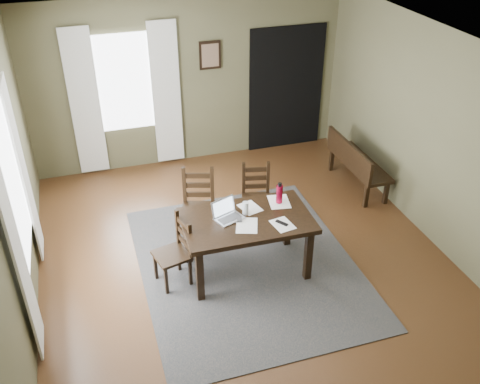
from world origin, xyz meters
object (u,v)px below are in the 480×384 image
object	(u,v)px
chair_back_right	(256,197)
chair_back_left	(198,207)
dining_table	(247,225)
chair_end	(175,252)
water_bottle	(279,194)
laptop	(227,213)
bench	(355,161)

from	to	relation	value
chair_back_right	chair_back_left	bearing A→B (deg)	-162.67
dining_table	chair_end	distance (m)	0.89
chair_end	chair_back_right	size ratio (longest dim) A/B	0.98
water_bottle	laptop	bearing A→B (deg)	-170.96
laptop	water_bottle	world-z (taller)	water_bottle
chair_back_left	laptop	distance (m)	0.84
chair_back_left	water_bottle	bearing A→B (deg)	-18.80
chair_end	laptop	world-z (taller)	laptop
chair_back_left	bench	bearing A→B (deg)	29.52
chair_back_right	laptop	distance (m)	1.11
chair_back_left	chair_back_right	bearing A→B (deg)	21.61
water_bottle	bench	bearing A→B (deg)	34.92
chair_back_left	water_bottle	world-z (taller)	water_bottle
dining_table	bench	size ratio (longest dim) A/B	1.14
laptop	dining_table	bearing A→B (deg)	-45.50
chair_back_left	laptop	world-z (taller)	chair_back_left
chair_back_right	bench	bearing A→B (deg)	28.81
chair_back_right	water_bottle	distance (m)	0.83
dining_table	water_bottle	distance (m)	0.57
chair_end	bench	bearing A→B (deg)	100.01
dining_table	chair_back_left	size ratio (longest dim) A/B	1.57
chair_end	water_bottle	world-z (taller)	water_bottle
bench	water_bottle	distance (m)	2.13
chair_end	water_bottle	size ratio (longest dim) A/B	3.17
chair_back_right	laptop	bearing A→B (deg)	-115.92
chair_back_left	water_bottle	distance (m)	1.15
bench	water_bottle	xyz separation A→B (m)	(-1.71, -1.19, 0.44)
chair_back_right	dining_table	bearing A→B (deg)	-102.60
dining_table	laptop	distance (m)	0.28
dining_table	water_bottle	bearing A→B (deg)	24.91
chair_end	chair_back_left	size ratio (longest dim) A/B	0.89
dining_table	laptop	world-z (taller)	laptop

